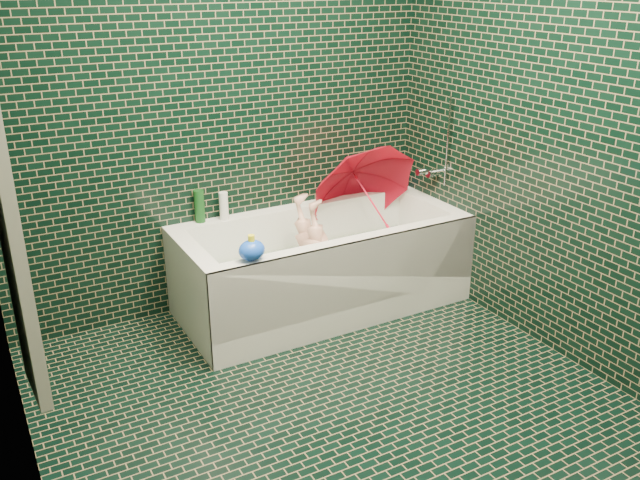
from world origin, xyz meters
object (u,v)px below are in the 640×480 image
child (318,261)px  rubber_duck (386,185)px  umbrella (371,201)px  bathtub (323,275)px  bath_toy (252,250)px

child → rubber_duck: 0.82m
umbrella → rubber_duck: 0.36m
rubber_duck → child: bearing=-152.0°
bathtub → umbrella: umbrella is taller
bathtub → rubber_duck: (0.66, 0.33, 0.38)m
umbrella → bath_toy: 1.06m
bathtub → child: size_ratio=2.11×
child → umbrella: 0.52m
umbrella → rubber_duck: (0.27, 0.24, -0.00)m
bath_toy → rubber_duck: bearing=31.7°
bathtub → rubber_duck: rubber_duck is taller
umbrella → rubber_duck: bearing=48.1°
child → umbrella: umbrella is taller
bathtub → bath_toy: size_ratio=11.55×
rubber_duck → bath_toy: 1.40m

